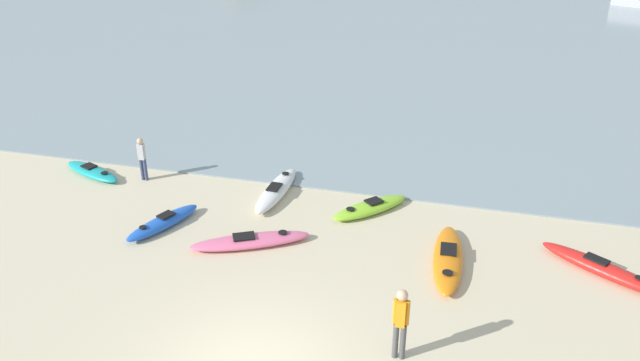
# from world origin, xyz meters

# --- Properties ---
(bay_water) EXTENTS (160.00, 70.00, 0.06)m
(bay_water) POSITION_xyz_m (0.00, 43.46, 0.03)
(bay_water) COLOR gray
(bay_water) RESTS_ON ground_plane
(kayak_on_sand_0) EXTENTS (3.13, 2.28, 0.41)m
(kayak_on_sand_0) POSITION_xyz_m (7.56, 5.69, 0.18)
(kayak_on_sand_0) COLOR red
(kayak_on_sand_0) RESTS_ON ground_plane
(kayak_on_sand_1) EXTENTS (2.36, 2.48, 0.36)m
(kayak_on_sand_1) POSITION_xyz_m (1.14, 7.42, 0.16)
(kayak_on_sand_1) COLOR #8CCC2D
(kayak_on_sand_1) RESTS_ON ground_plane
(kayak_on_sand_2) EXTENTS (2.70, 1.60, 0.34)m
(kayak_on_sand_2) POSITION_xyz_m (-8.60, 7.52, 0.15)
(kayak_on_sand_2) COLOR teal
(kayak_on_sand_2) RESTS_ON ground_plane
(kayak_on_sand_3) EXTENTS (1.54, 2.64, 0.38)m
(kayak_on_sand_3) POSITION_xyz_m (-4.56, 4.95, 0.17)
(kayak_on_sand_3) COLOR blue
(kayak_on_sand_3) RESTS_ON ground_plane
(kayak_on_sand_4) EXTENTS (3.32, 2.18, 0.35)m
(kayak_on_sand_4) POSITION_xyz_m (-1.73, 4.66, 0.15)
(kayak_on_sand_4) COLOR #E5668C
(kayak_on_sand_4) RESTS_ON ground_plane
(kayak_on_sand_5) EXTENTS (0.95, 3.39, 0.39)m
(kayak_on_sand_5) POSITION_xyz_m (3.67, 5.15, 0.17)
(kayak_on_sand_5) COLOR orange
(kayak_on_sand_5) RESTS_ON ground_plane
(kayak_on_sand_6) EXTENTS (0.78, 3.31, 0.41)m
(kayak_on_sand_6) POSITION_xyz_m (-1.99, 7.74, 0.18)
(kayak_on_sand_6) COLOR white
(kayak_on_sand_6) RESTS_ON ground_plane
(person_near_foreground) EXTENTS (0.36, 0.24, 1.76)m
(person_near_foreground) POSITION_xyz_m (2.93, 1.26, 1.01)
(person_near_foreground) COLOR #4C4C4C
(person_near_foreground) RESTS_ON ground_plane
(person_near_waterline) EXTENTS (0.31, 0.21, 1.52)m
(person_near_waterline) POSITION_xyz_m (-6.67, 7.67, 0.87)
(person_near_waterline) COLOR #384260
(person_near_waterline) RESTS_ON ground_plane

